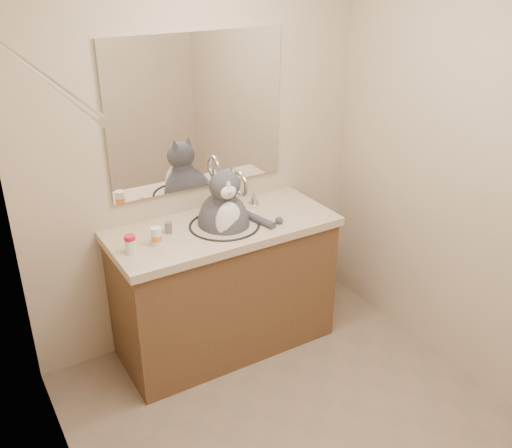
{
  "coord_description": "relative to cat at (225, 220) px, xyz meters",
  "views": [
    {
      "loc": [
        -1.37,
        -1.71,
        2.29
      ],
      "look_at": [
        0.04,
        0.65,
        0.97
      ],
      "focal_mm": 40.0,
      "sensor_mm": 36.0,
      "label": 1
    }
  ],
  "objects": [
    {
      "name": "cat",
      "position": [
        0.0,
        0.0,
        0.0
      ],
      "size": [
        0.41,
        0.41,
        0.59
      ],
      "rotation": [
        0.0,
        0.0,
        -0.21
      ],
      "color": "#424246",
      "rests_on": "vanity"
    },
    {
      "name": "shower_curtain",
      "position": [
        -1.06,
        -0.86,
        0.15
      ],
      "size": [
        0.02,
        1.3,
        1.93
      ],
      "color": "#BAA78C",
      "rests_on": "ground"
    },
    {
      "name": "pill_bottle_redcap",
      "position": [
        -0.59,
        -0.05,
        0.02
      ],
      "size": [
        0.07,
        0.07,
        0.1
      ],
      "rotation": [
        0.0,
        0.0,
        -0.32
      ],
      "color": "white",
      "rests_on": "vanity"
    },
    {
      "name": "room",
      "position": [
        -0.01,
        -0.96,
        0.32
      ],
      "size": [
        2.22,
        2.52,
        2.42
      ],
      "color": "#806C58",
      "rests_on": "ground"
    },
    {
      "name": "mirror",
      "position": [
        -0.01,
        0.28,
        0.57
      ],
      "size": [
        1.1,
        0.02,
        0.9
      ],
      "primitive_type": "cube",
      "color": "white",
      "rests_on": "room"
    },
    {
      "name": "pill_bottle_orange",
      "position": [
        -0.43,
        -0.03,
        0.02
      ],
      "size": [
        0.06,
        0.06,
        0.1
      ],
      "rotation": [
        0.0,
        0.0,
        0.01
      ],
      "color": "white",
      "rests_on": "vanity"
    },
    {
      "name": "vanity",
      "position": [
        -0.01,
        0.01,
        -0.44
      ],
      "size": [
        1.34,
        0.59,
        1.12
      ],
      "color": "brown",
      "rests_on": "ground"
    },
    {
      "name": "grey_canister",
      "position": [
        -0.32,
        0.07,
        0.0
      ],
      "size": [
        0.05,
        0.05,
        0.06
      ],
      "rotation": [
        0.0,
        0.0,
        0.41
      ],
      "color": "slate",
      "rests_on": "vanity"
    }
  ]
}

